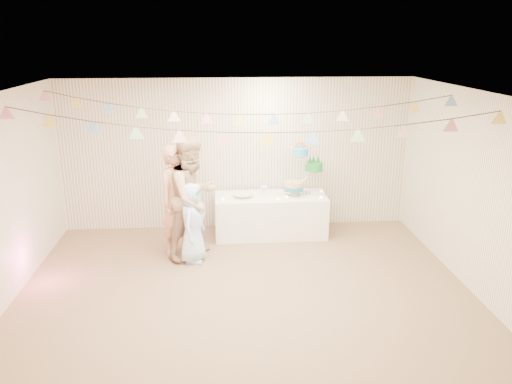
{
  "coord_description": "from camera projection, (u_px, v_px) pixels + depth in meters",
  "views": [
    {
      "loc": [
        -0.32,
        -5.89,
        3.25
      ],
      "look_at": [
        0.2,
        0.8,
        1.15
      ],
      "focal_mm": 35.0,
      "sensor_mm": 36.0,
      "label": 1
    }
  ],
  "objects": [
    {
      "name": "person_adult_b",
      "position": [
        193.0,
        197.0,
        7.48
      ],
      "size": [
        1.15,
        1.15,
        1.88
      ],
      "primitive_type": "imported",
      "rotation": [
        0.0,
        0.0,
        0.81
      ],
      "color": "tan",
      "rests_on": "floor"
    },
    {
      "name": "front_wall",
      "position": [
        263.0,
        302.0,
        3.83
      ],
      "size": [
        6.0,
        6.0,
        0.0
      ],
      "primitive_type": "plane",
      "color": "white",
      "rests_on": "ground"
    },
    {
      "name": "back_wall",
      "position": [
        237.0,
        155.0,
        8.59
      ],
      "size": [
        6.0,
        6.0,
        0.0
      ],
      "primitive_type": "plane",
      "color": "white",
      "rests_on": "ground"
    },
    {
      "name": "tealight_4",
      "position": [
        321.0,
        197.0,
        8.24
      ],
      "size": [
        0.04,
        0.04,
        0.03
      ],
      "primitive_type": "cylinder",
      "color": "#FFD88C",
      "rests_on": "table"
    },
    {
      "name": "tealight_5",
      "position": [
        322.0,
        191.0,
        8.56
      ],
      "size": [
        0.04,
        0.04,
        0.03
      ],
      "primitive_type": "cylinder",
      "color": "#FFD88C",
      "rests_on": "table"
    },
    {
      "name": "tealight_1",
      "position": [
        249.0,
        192.0,
        8.49
      ],
      "size": [
        0.04,
        0.04,
        0.03
      ],
      "primitive_type": "cylinder",
      "color": "#FFD88C",
      "rests_on": "table"
    },
    {
      "name": "cake_bottom",
      "position": [
        295.0,
        187.0,
        8.33
      ],
      "size": [
        0.31,
        0.31,
        0.15
      ],
      "primitive_type": null,
      "color": "teal",
      "rests_on": "cake_stand"
    },
    {
      "name": "tealight_3",
      "position": [
        289.0,
        190.0,
        8.58
      ],
      "size": [
        0.04,
        0.04,
        0.03
      ],
      "primitive_type": "cylinder",
      "color": "#FFD88C",
      "rests_on": "table"
    },
    {
      "name": "cake_stand",
      "position": [
        303.0,
        167.0,
        8.3
      ],
      "size": [
        0.75,
        0.44,
        0.84
      ],
      "primitive_type": null,
      "color": "silver",
      "rests_on": "table"
    },
    {
      "name": "ceiling",
      "position": [
        244.0,
        94.0,
        5.82
      ],
      "size": [
        6.0,
        6.0,
        0.0
      ],
      "primitive_type": "plane",
      "color": "silver",
      "rests_on": "ground"
    },
    {
      "name": "cake_middle",
      "position": [
        313.0,
        169.0,
        8.42
      ],
      "size": [
        0.27,
        0.27,
        0.22
      ],
      "primitive_type": null,
      "color": "#1E8B2E",
      "rests_on": "cake_stand"
    },
    {
      "name": "tealight_6",
      "position": [
        287.0,
        197.0,
        8.24
      ],
      "size": [
        0.04,
        0.04,
        0.03
      ],
      "primitive_type": "cylinder",
      "color": "#FFD88C",
      "rests_on": "table"
    },
    {
      "name": "person_child",
      "position": [
        193.0,
        223.0,
        7.38
      ],
      "size": [
        0.53,
        0.68,
        1.22
      ],
      "primitive_type": "imported",
      "rotation": [
        0.0,
        0.0,
        1.31
      ],
      "color": "#B4DAFF",
      "rests_on": "floor"
    },
    {
      "name": "right_wall",
      "position": [
        477.0,
        194.0,
        6.43
      ],
      "size": [
        5.0,
        5.0,
        0.0
      ],
      "primitive_type": "plane",
      "color": "white",
      "rests_on": "ground"
    },
    {
      "name": "bunting_back",
      "position": [
        240.0,
        104.0,
        6.94
      ],
      "size": [
        5.6,
        1.1,
        0.4
      ],
      "primitive_type": null,
      "color": "pink",
      "rests_on": "ceiling"
    },
    {
      "name": "tealight_0",
      "position": [
        223.0,
        199.0,
        8.15
      ],
      "size": [
        0.04,
        0.04,
        0.03
      ],
      "primitive_type": "cylinder",
      "color": "#FFD88C",
      "rests_on": "table"
    },
    {
      "name": "tealight_2",
      "position": [
        278.0,
        199.0,
        8.15
      ],
      "size": [
        0.04,
        0.04,
        0.03
      ],
      "primitive_type": "cylinder",
      "color": "#FFD88C",
      "rests_on": "table"
    },
    {
      "name": "table",
      "position": [
        270.0,
        215.0,
        8.46
      ],
      "size": [
        1.86,
        0.74,
        0.7
      ],
      "primitive_type": "cube",
      "color": "white",
      "rests_on": "floor"
    },
    {
      "name": "cake_top_tier",
      "position": [
        300.0,
        155.0,
        8.2
      ],
      "size": [
        0.25,
        0.25,
        0.19
      ],
      "primitive_type": null,
      "color": "#40A5C9",
      "rests_on": "cake_stand"
    },
    {
      "name": "floor",
      "position": [
        246.0,
        293.0,
        6.6
      ],
      "size": [
        6.0,
        6.0,
        0.0
      ],
      "primitive_type": "plane",
      "color": "brown",
      "rests_on": "ground"
    },
    {
      "name": "platter",
      "position": [
        243.0,
        194.0,
        8.25
      ],
      "size": [
        0.33,
        0.33,
        0.02
      ],
      "primitive_type": "cylinder",
      "color": "white",
      "rests_on": "table"
    },
    {
      "name": "bunting_front",
      "position": [
        245.0,
        121.0,
        5.71
      ],
      "size": [
        5.6,
        0.9,
        0.36
      ],
      "primitive_type": null,
      "color": "#72A5E5",
      "rests_on": "ceiling"
    },
    {
      "name": "posy",
      "position": [
        264.0,
        187.0,
        8.35
      ],
      "size": [
        0.14,
        0.14,
        0.17
      ],
      "primitive_type": null,
      "color": "white",
      "rests_on": "table"
    },
    {
      "name": "person_adult_a",
      "position": [
        177.0,
        201.0,
        7.59
      ],
      "size": [
        0.73,
        0.74,
        1.72
      ],
      "primitive_type": "imported",
      "rotation": [
        0.0,
        0.0,
        0.83
      ],
      "color": "tan",
      "rests_on": "floor"
    }
  ]
}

